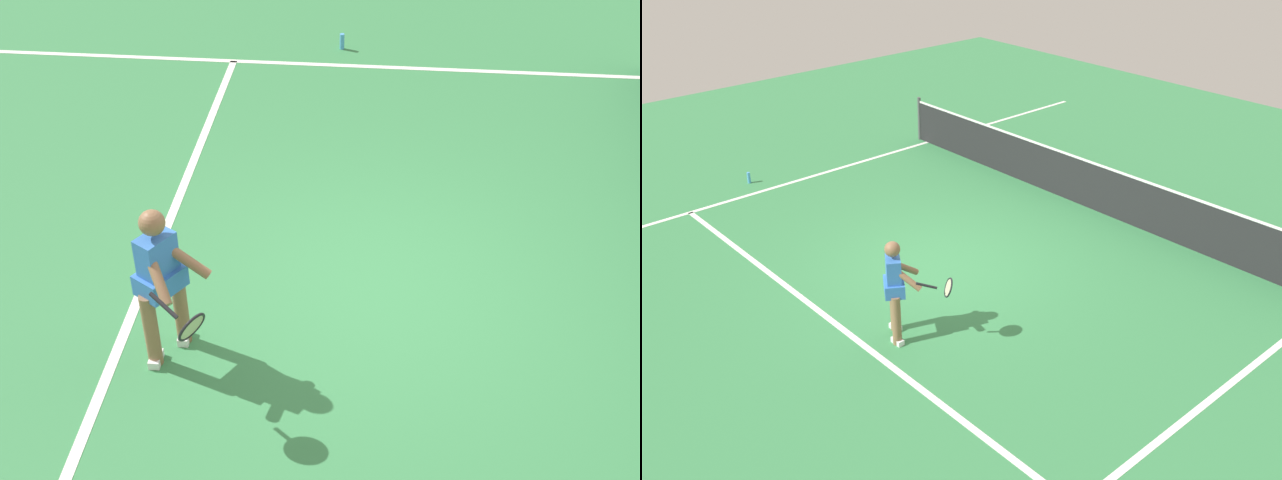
% 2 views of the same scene
% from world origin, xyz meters
% --- Properties ---
extents(ground_plane, '(25.40, 25.40, 0.00)m').
position_xyz_m(ground_plane, '(0.00, 0.00, 0.00)').
color(ground_plane, '#38844C').
extents(service_line_marking, '(9.85, 0.10, 0.01)m').
position_xyz_m(service_line_marking, '(0.00, -2.31, 0.00)').
color(service_line_marking, white).
rests_on(service_line_marking, ground).
extents(sideline_left_marking, '(0.10, 17.54, 0.01)m').
position_xyz_m(sideline_left_marking, '(-4.93, 0.00, 0.00)').
color(sideline_left_marking, white).
rests_on(sideline_left_marking, ground).
extents(tennis_player, '(1.08, 0.78, 1.55)m').
position_xyz_m(tennis_player, '(1.13, -1.80, 0.85)').
color(tennis_player, '#8C6647').
rests_on(tennis_player, ground).
extents(water_bottle, '(0.07, 0.07, 0.24)m').
position_xyz_m(water_bottle, '(-5.51, -0.73, 0.12)').
color(water_bottle, '#4C9EE5').
rests_on(water_bottle, ground).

